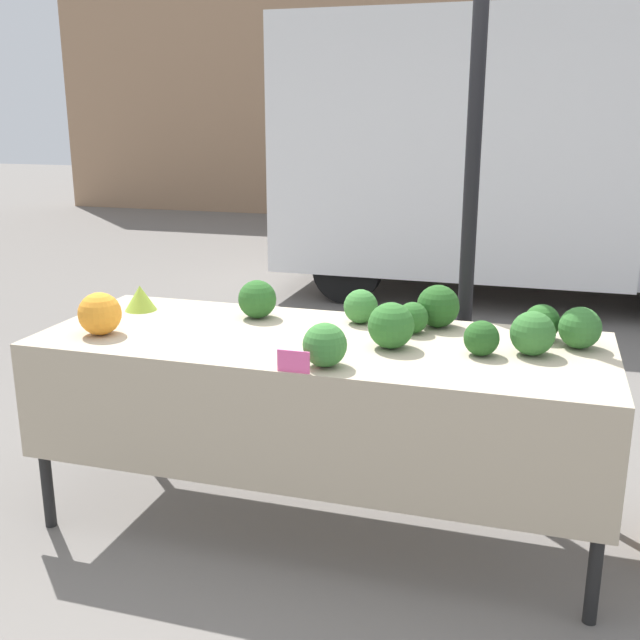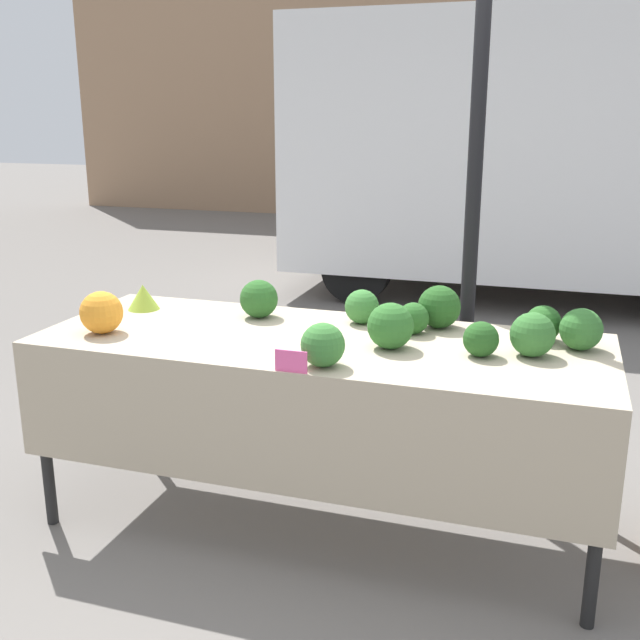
{
  "view_description": "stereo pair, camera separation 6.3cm",
  "coord_description": "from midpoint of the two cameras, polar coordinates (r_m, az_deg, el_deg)",
  "views": [
    {
      "loc": [
        0.87,
        -2.88,
        1.78
      ],
      "look_at": [
        0.0,
        0.0,
        0.94
      ],
      "focal_mm": 42.0,
      "sensor_mm": 36.0,
      "label": 1
    },
    {
      "loc": [
        0.93,
        -2.86,
        1.78
      ],
      "look_at": [
        0.0,
        0.0,
        0.94
      ],
      "focal_mm": 42.0,
      "sensor_mm": 36.0,
      "label": 2
    }
  ],
  "objects": [
    {
      "name": "ground_plane",
      "position": [
        3.49,
        0.54,
        -14.99
      ],
      "size": [
        40.0,
        40.0,
        0.0
      ],
      "primitive_type": "plane",
      "color": "slate"
    },
    {
      "name": "building_facade",
      "position": [
        13.08,
        14.85,
        19.1
      ],
      "size": [
        16.0,
        0.6,
        5.39
      ],
      "color": "#9E7A5B",
      "rests_on": "ground_plane"
    },
    {
      "name": "tent_pole",
      "position": [
        3.55,
        11.98,
        6.74
      ],
      "size": [
        0.07,
        0.07,
        2.5
      ],
      "color": "black",
      "rests_on": "ground_plane"
    },
    {
      "name": "parked_truck",
      "position": [
        7.77,
        15.07,
        12.16
      ],
      "size": [
        4.56,
        2.27,
        2.65
      ],
      "color": "white",
      "rests_on": "ground_plane"
    },
    {
      "name": "market_table",
      "position": [
        3.11,
        0.19,
        -3.44
      ],
      "size": [
        2.39,
        0.9,
        0.86
      ],
      "color": "tan",
      "rests_on": "ground_plane"
    },
    {
      "name": "orange_cauliflower",
      "position": [
        3.32,
        -15.8,
        0.55
      ],
      "size": [
        0.18,
        0.18,
        0.18
      ],
      "color": "orange",
      "rests_on": "market_table"
    },
    {
      "name": "romanesco_head",
      "position": [
        3.69,
        -12.84,
        1.72
      ],
      "size": [
        0.15,
        0.15,
        0.12
      ],
      "color": "#93B238",
      "rests_on": "market_table"
    },
    {
      "name": "broccoli_head_0",
      "position": [
        3.16,
        19.81,
        -0.68
      ],
      "size": [
        0.17,
        0.17,
        0.17
      ],
      "color": "#336B2D",
      "rests_on": "market_table"
    },
    {
      "name": "broccoli_head_1",
      "position": [
        3.24,
        17.17,
        -0.25
      ],
      "size": [
        0.15,
        0.15,
        0.15
      ],
      "color": "#285B23",
      "rests_on": "market_table"
    },
    {
      "name": "broccoli_head_2",
      "position": [
        3.0,
        5.99,
        -0.46
      ],
      "size": [
        0.19,
        0.19,
        0.19
      ],
      "color": "#2D6628",
      "rests_on": "market_table"
    },
    {
      "name": "broccoli_head_3",
      "position": [
        3.02,
        16.47,
        -1.08
      ],
      "size": [
        0.17,
        0.17,
        0.17
      ],
      "color": "#336B2D",
      "rests_on": "market_table"
    },
    {
      "name": "broccoli_head_4",
      "position": [
        2.78,
        0.87,
        -1.91
      ],
      "size": [
        0.17,
        0.17,
        0.17
      ],
      "color": "#387533",
      "rests_on": "market_table"
    },
    {
      "name": "broccoli_head_5",
      "position": [
        3.33,
        9.61,
        1.0
      ],
      "size": [
        0.19,
        0.19,
        0.19
      ],
      "color": "#23511E",
      "rests_on": "market_table"
    },
    {
      "name": "broccoli_head_6",
      "position": [
        3.45,
        -4.16,
        1.62
      ],
      "size": [
        0.18,
        0.18,
        0.18
      ],
      "color": "#285B23",
      "rests_on": "market_table"
    },
    {
      "name": "broccoli_head_7",
      "position": [
        3.36,
        3.75,
        1.02
      ],
      "size": [
        0.15,
        0.15,
        0.15
      ],
      "color": "#387533",
      "rests_on": "market_table"
    },
    {
      "name": "broccoli_head_8",
      "position": [
        2.97,
        12.76,
        -1.44
      ],
      "size": [
        0.14,
        0.14,
        0.14
      ],
      "color": "#23511E",
      "rests_on": "market_table"
    },
    {
      "name": "broccoli_head_9",
      "position": [
        3.22,
        7.67,
        0.13
      ],
      "size": [
        0.14,
        0.14,
        0.14
      ],
      "color": "#285B23",
      "rests_on": "market_table"
    },
    {
      "name": "price_sign",
      "position": [
        2.73,
        -1.56,
        -3.17
      ],
      "size": [
        0.12,
        0.01,
        0.08
      ],
      "color": "#F45B9E",
      "rests_on": "market_table"
    }
  ]
}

